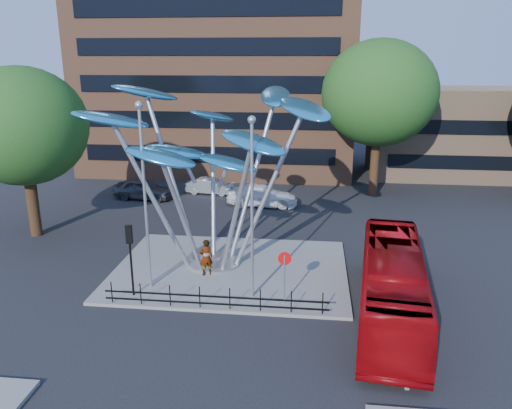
# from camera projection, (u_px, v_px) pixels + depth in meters

# --- Properties ---
(ground) EXTENTS (120.00, 120.00, 0.00)m
(ground) POSITION_uv_depth(u_px,v_px,m) (231.00, 333.00, 20.32)
(ground) COLOR black
(ground) RESTS_ON ground
(traffic_island) EXTENTS (12.00, 9.00, 0.15)m
(traffic_island) POSITION_uv_depth(u_px,v_px,m) (231.00, 269.00, 26.11)
(traffic_island) COLOR slate
(traffic_island) RESTS_ON ground
(brick_tower) EXTENTS (25.00, 15.00, 30.00)m
(brick_tower) POSITION_uv_depth(u_px,v_px,m) (221.00, 9.00, 47.08)
(brick_tower) COLOR brown
(brick_tower) RESTS_ON ground
(low_building_near) EXTENTS (15.00, 8.00, 8.00)m
(low_building_near) POSITION_uv_depth(u_px,v_px,m) (454.00, 132.00, 45.96)
(low_building_near) COLOR tan
(low_building_near) RESTS_ON ground
(tree_right) EXTENTS (8.80, 8.80, 12.11)m
(tree_right) POSITION_uv_depth(u_px,v_px,m) (379.00, 93.00, 38.06)
(tree_right) COLOR black
(tree_right) RESTS_ON ground
(tree_left) EXTENTS (7.60, 7.60, 10.32)m
(tree_left) POSITION_uv_depth(u_px,v_px,m) (23.00, 127.00, 29.39)
(tree_left) COLOR black
(tree_left) RESTS_ON ground
(leaf_sculpture) EXTENTS (12.72, 9.54, 9.51)m
(leaf_sculpture) POSITION_uv_depth(u_px,v_px,m) (210.00, 138.00, 24.91)
(leaf_sculpture) COLOR #9EA0A5
(leaf_sculpture) RESTS_ON traffic_island
(street_lamp_left) EXTENTS (0.36, 0.36, 8.80)m
(street_lamp_left) POSITION_uv_depth(u_px,v_px,m) (144.00, 181.00, 22.59)
(street_lamp_left) COLOR #9EA0A5
(street_lamp_left) RESTS_ON traffic_island
(street_lamp_right) EXTENTS (0.36, 0.36, 8.30)m
(street_lamp_right) POSITION_uv_depth(u_px,v_px,m) (252.00, 193.00, 21.65)
(street_lamp_right) COLOR #9EA0A5
(street_lamp_right) RESTS_ON traffic_island
(traffic_light_island) EXTENTS (0.28, 0.18, 3.42)m
(traffic_light_island) POSITION_uv_depth(u_px,v_px,m) (130.00, 245.00, 22.48)
(traffic_light_island) COLOR black
(traffic_light_island) RESTS_ON traffic_island
(no_entry_sign_island) EXTENTS (0.60, 0.10, 2.45)m
(no_entry_sign_island) POSITION_uv_depth(u_px,v_px,m) (285.00, 269.00, 21.97)
(no_entry_sign_island) COLOR #9EA0A5
(no_entry_sign_island) RESTS_ON traffic_island
(pedestrian_railing_front) EXTENTS (10.00, 0.06, 1.00)m
(pedestrian_railing_front) POSITION_uv_depth(u_px,v_px,m) (215.00, 300.00, 21.88)
(pedestrian_railing_front) COLOR black
(pedestrian_railing_front) RESTS_ON traffic_island
(red_bus) EXTENTS (3.74, 10.95, 2.99)m
(red_bus) POSITION_uv_depth(u_px,v_px,m) (392.00, 285.00, 21.18)
(red_bus) COLOR #97070B
(red_bus) RESTS_ON ground
(pedestrian) EXTENTS (0.82, 0.70, 1.89)m
(pedestrian) POSITION_uv_depth(u_px,v_px,m) (206.00, 257.00, 25.06)
(pedestrian) COLOR gray
(pedestrian) RESTS_ON traffic_island
(parked_car_left) EXTENTS (4.81, 2.35, 1.58)m
(parked_car_left) POSITION_uv_depth(u_px,v_px,m) (144.00, 189.00, 38.95)
(parked_car_left) COLOR #3F4047
(parked_car_left) RESTS_ON ground
(parked_car_mid) EXTENTS (4.04, 1.75, 1.29)m
(parked_car_mid) POSITION_uv_depth(u_px,v_px,m) (210.00, 186.00, 40.43)
(parked_car_mid) COLOR #B1B5B9
(parked_car_mid) RESTS_ON ground
(parked_car_right) EXTENTS (5.41, 2.49, 1.53)m
(parked_car_right) POSITION_uv_depth(u_px,v_px,m) (262.00, 195.00, 37.28)
(parked_car_right) COLOR white
(parked_car_right) RESTS_ON ground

